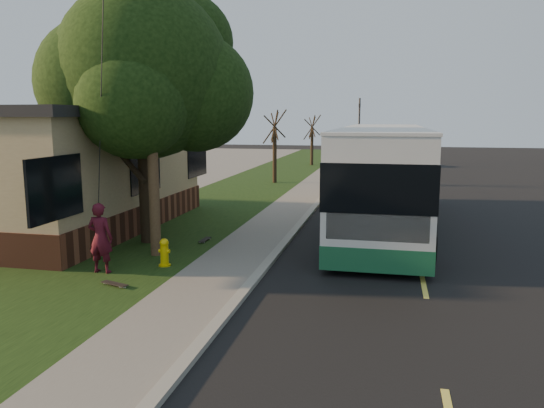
{
  "coord_description": "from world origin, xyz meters",
  "views": [
    {
      "loc": [
        3.07,
        -12.6,
        3.97
      ],
      "look_at": [
        -0.12,
        1.93,
        1.5
      ],
      "focal_mm": 35.0,
      "sensor_mm": 36.0,
      "label": 1
    }
  ],
  "objects_px": {
    "leafy_tree": "(147,76)",
    "dumpster": "(108,200)",
    "fire_hydrant": "(164,252)",
    "distant_car": "(397,158)",
    "utility_pole": "(150,91)",
    "transit_bus": "(382,174)",
    "bare_tree_far": "(312,141)",
    "skateboarder": "(100,238)",
    "bare_tree_near": "(275,147)",
    "skateboard_spare": "(115,284)",
    "skateboard_main": "(205,240)",
    "traffic_signal": "(359,126)"
  },
  "relations": [
    {
      "from": "leafy_tree",
      "to": "dumpster",
      "type": "relative_size",
      "value": 5.04
    },
    {
      "from": "fire_hydrant",
      "to": "distant_car",
      "type": "xyz_separation_m",
      "value": [
        6.35,
        30.6,
        0.25
      ]
    },
    {
      "from": "distant_car",
      "to": "dumpster",
      "type": "bearing_deg",
      "value": -108.16
    },
    {
      "from": "utility_pole",
      "to": "transit_bus",
      "type": "xyz_separation_m",
      "value": [
        6.17,
        5.71,
        -2.72
      ]
    },
    {
      "from": "utility_pole",
      "to": "transit_bus",
      "type": "height_order",
      "value": "utility_pole"
    },
    {
      "from": "bare_tree_far",
      "to": "dumpster",
      "type": "distance_m",
      "value": 24.11
    },
    {
      "from": "transit_bus",
      "to": "skateboarder",
      "type": "height_order",
      "value": "transit_bus"
    },
    {
      "from": "bare_tree_far",
      "to": "distant_car",
      "type": "distance_m",
      "value": 6.91
    },
    {
      "from": "utility_pole",
      "to": "bare_tree_near",
      "type": "bearing_deg",
      "value": 90.66
    },
    {
      "from": "bare_tree_far",
      "to": "skateboard_spare",
      "type": "distance_m",
      "value": 31.89
    },
    {
      "from": "leafy_tree",
      "to": "skateboarder",
      "type": "distance_m",
      "value": 5.51
    },
    {
      "from": "bare_tree_far",
      "to": "skateboard_main",
      "type": "xyz_separation_m",
      "value": [
        0.5,
        -27.12,
        -1.88
      ]
    },
    {
      "from": "skateboard_spare",
      "to": "dumpster",
      "type": "xyz_separation_m",
      "value": [
        -4.81,
        8.25,
        0.54
      ]
    },
    {
      "from": "bare_tree_near",
      "to": "traffic_signal",
      "type": "relative_size",
      "value": 0.78
    },
    {
      "from": "distant_car",
      "to": "fire_hydrant",
      "type": "bearing_deg",
      "value": -94.24
    },
    {
      "from": "transit_bus",
      "to": "skateboarder",
      "type": "distance_m",
      "value": 10.22
    },
    {
      "from": "bare_tree_near",
      "to": "dumpster",
      "type": "height_order",
      "value": "bare_tree_near"
    },
    {
      "from": "fire_hydrant",
      "to": "utility_pole",
      "type": "xyz_separation_m",
      "value": [
        -0.71,
        0.99,
        4.2
      ]
    },
    {
      "from": "fire_hydrant",
      "to": "bare_tree_near",
      "type": "height_order",
      "value": "bare_tree_near"
    },
    {
      "from": "skateboard_spare",
      "to": "distant_car",
      "type": "relative_size",
      "value": 0.19
    },
    {
      "from": "utility_pole",
      "to": "leafy_tree",
      "type": "xyz_separation_m",
      "value": [
        -0.87,
        1.66,
        0.54
      ]
    },
    {
      "from": "distant_car",
      "to": "leafy_tree",
      "type": "bearing_deg",
      "value": -98.33
    },
    {
      "from": "transit_bus",
      "to": "skateboard_main",
      "type": "bearing_deg",
      "value": -144.5
    },
    {
      "from": "bare_tree_near",
      "to": "utility_pole",
      "type": "bearing_deg",
      "value": -89.34
    },
    {
      "from": "leafy_tree",
      "to": "distant_car",
      "type": "xyz_separation_m",
      "value": [
        7.92,
        27.95,
        -4.49
      ]
    },
    {
      "from": "traffic_signal",
      "to": "distant_car",
      "type": "bearing_deg",
      "value": -46.26
    },
    {
      "from": "dumpster",
      "to": "skateboard_spare",
      "type": "bearing_deg",
      "value": -59.75
    },
    {
      "from": "utility_pole",
      "to": "traffic_signal",
      "type": "height_order",
      "value": "utility_pole"
    },
    {
      "from": "fire_hydrant",
      "to": "distant_car",
      "type": "relative_size",
      "value": 0.19
    },
    {
      "from": "transit_bus",
      "to": "distant_car",
      "type": "bearing_deg",
      "value": 87.87
    },
    {
      "from": "skateboard_spare",
      "to": "fire_hydrant",
      "type": "bearing_deg",
      "value": 76.31
    },
    {
      "from": "utility_pole",
      "to": "distant_car",
      "type": "bearing_deg",
      "value": 76.59
    },
    {
      "from": "utility_pole",
      "to": "skateboarder",
      "type": "xyz_separation_m",
      "value": [
        -0.6,
        -1.89,
        -3.67
      ]
    },
    {
      "from": "fire_hydrant",
      "to": "skateboarder",
      "type": "bearing_deg",
      "value": -145.55
    },
    {
      "from": "dumpster",
      "to": "transit_bus",
      "type": "bearing_deg",
      "value": 1.5
    },
    {
      "from": "bare_tree_near",
      "to": "dumpster",
      "type": "xyz_separation_m",
      "value": [
        -4.36,
        -11.58,
        -1.49
      ]
    },
    {
      "from": "utility_pole",
      "to": "bare_tree_far",
      "type": "bearing_deg",
      "value": 89.4
    },
    {
      "from": "fire_hydrant",
      "to": "bare_tree_far",
      "type": "bearing_deg",
      "value": 90.76
    },
    {
      "from": "fire_hydrant",
      "to": "traffic_signal",
      "type": "distance_m",
      "value": 34.25
    },
    {
      "from": "bare_tree_far",
      "to": "dumpster",
      "type": "relative_size",
      "value": 2.61
    },
    {
      "from": "bare_tree_near",
      "to": "transit_bus",
      "type": "relative_size",
      "value": 0.32
    },
    {
      "from": "distant_car",
      "to": "skateboard_main",
      "type": "bearing_deg",
      "value": -95.22
    },
    {
      "from": "bare_tree_far",
      "to": "transit_bus",
      "type": "distance_m",
      "value": 24.03
    },
    {
      "from": "skateboard_spare",
      "to": "distant_car",
      "type": "height_order",
      "value": "distant_car"
    },
    {
      "from": "utility_pole",
      "to": "skateboard_main",
      "type": "xyz_separation_m",
      "value": [
        0.81,
        1.88,
        -4.51
      ]
    },
    {
      "from": "bare_tree_far",
      "to": "traffic_signal",
      "type": "relative_size",
      "value": 0.73
    },
    {
      "from": "leafy_tree",
      "to": "traffic_signal",
      "type": "relative_size",
      "value": 1.42
    },
    {
      "from": "skateboarder",
      "to": "distant_car",
      "type": "bearing_deg",
      "value": -103.7
    },
    {
      "from": "bare_tree_near",
      "to": "skateboarder",
      "type": "distance_m",
      "value": 18.94
    },
    {
      "from": "leafy_tree",
      "to": "traffic_signal",
      "type": "distance_m",
      "value": 31.76
    }
  ]
}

